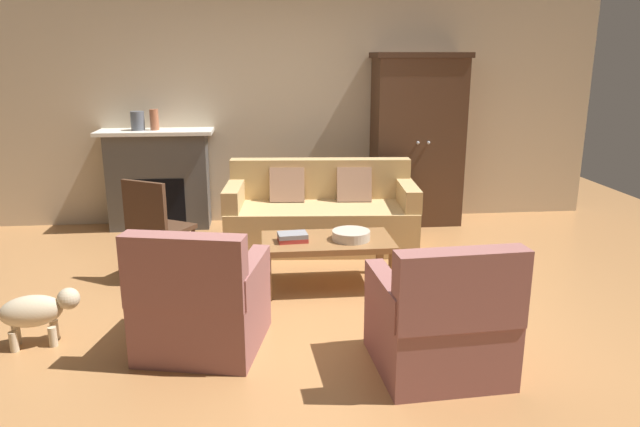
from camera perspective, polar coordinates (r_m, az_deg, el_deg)
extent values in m
plane|color=#B27A47|center=(4.79, -0.61, -8.50)|extent=(9.60, 9.60, 0.00)
cube|color=beige|center=(6.95, -2.61, 10.83)|extent=(7.20, 0.10, 2.80)
cube|color=#4C4947|center=(6.90, -15.37, 3.06)|extent=(1.10, 0.36, 1.08)
cube|color=black|center=(6.77, -15.49, 1.09)|extent=(0.60, 0.01, 0.52)
cube|color=white|center=(6.79, -15.72, 7.65)|extent=(1.26, 0.48, 0.04)
cube|color=#472D1E|center=(6.90, 9.37, 6.81)|extent=(1.00, 0.52, 1.89)
cube|color=#3C271A|center=(6.83, 9.73, 14.94)|extent=(1.06, 0.55, 0.06)
sphere|color=#ADAFB5|center=(6.61, 9.50, 6.79)|extent=(0.04, 0.04, 0.04)
sphere|color=#ADAFB5|center=(6.65, 10.51, 6.78)|extent=(0.04, 0.04, 0.04)
cube|color=tan|center=(6.04, 0.11, -1.22)|extent=(1.96, 0.99, 0.44)
cube|color=tan|center=(6.26, 0.03, 3.44)|extent=(1.91, 0.33, 0.42)
cube|color=tan|center=(5.99, -8.33, 1.77)|extent=(0.22, 0.81, 0.22)
cube|color=tan|center=(6.04, 8.49, 1.86)|extent=(0.22, 0.81, 0.22)
cube|color=#9E755B|center=(6.13, -3.21, 2.79)|extent=(0.37, 0.21, 0.37)
cube|color=#9E755B|center=(6.15, 3.33, 2.82)|extent=(0.37, 0.21, 0.37)
cube|color=olive|center=(4.96, 0.70, -2.77)|extent=(1.10, 0.60, 0.05)
cube|color=brown|center=(4.75, -5.10, -6.32)|extent=(0.06, 0.06, 0.37)
cube|color=brown|center=(4.87, 7.05, -5.85)|extent=(0.06, 0.06, 0.37)
cube|color=brown|center=(5.24, -5.20, -4.25)|extent=(0.06, 0.06, 0.37)
cube|color=brown|center=(5.34, 5.83, -3.88)|extent=(0.06, 0.06, 0.37)
cylinder|color=beige|center=(4.93, 3.04, -2.11)|extent=(0.32, 0.32, 0.08)
cube|color=#B73833|center=(4.89, -2.66, -2.51)|extent=(0.25, 0.19, 0.04)
cube|color=gray|center=(4.88, -2.69, -2.11)|extent=(0.26, 0.19, 0.04)
cylinder|color=#565B66|center=(6.81, -17.31, 8.59)|extent=(0.15, 0.15, 0.21)
cylinder|color=#A86042|center=(6.78, -15.81, 8.77)|extent=(0.09, 0.09, 0.23)
cube|color=#935B56|center=(4.10, -11.20, -9.77)|extent=(0.91, 0.91, 0.42)
cube|color=#935B56|center=(3.67, -13.04, -5.50)|extent=(0.78, 0.33, 0.46)
cube|color=#935B56|center=(3.90, -6.79, -6.01)|extent=(0.27, 0.71, 0.20)
cube|color=#935B56|center=(4.10, -15.82, -5.41)|extent=(0.27, 0.71, 0.20)
cube|color=#935B56|center=(3.84, 11.30, -11.58)|extent=(0.81, 0.81, 0.42)
cube|color=#935B56|center=(3.40, 13.51, -7.20)|extent=(0.77, 0.21, 0.46)
cube|color=#935B56|center=(3.84, 16.19, -6.85)|extent=(0.16, 0.71, 0.20)
cube|color=#935B56|center=(3.61, 6.61, -7.73)|extent=(0.16, 0.71, 0.20)
cube|color=#472D1E|center=(5.38, -15.08, -1.46)|extent=(0.60, 0.60, 0.04)
cylinder|color=#472D1E|center=(5.47, -12.12, -3.47)|extent=(0.04, 0.04, 0.41)
cylinder|color=#472D1E|center=(5.70, -15.18, -2.90)|extent=(0.04, 0.04, 0.41)
cylinder|color=#472D1E|center=(5.19, -14.64, -4.65)|extent=(0.04, 0.04, 0.41)
cylinder|color=#472D1E|center=(5.44, -17.74, -3.99)|extent=(0.04, 0.04, 0.41)
cube|color=#472D1E|center=(5.17, -16.68, 0.57)|extent=(0.40, 0.26, 0.45)
ellipsoid|color=beige|center=(4.46, -26.26, -8.51)|extent=(0.43, 0.28, 0.22)
sphere|color=beige|center=(4.40, -23.24, -7.60)|extent=(0.15, 0.15, 0.15)
cylinder|color=beige|center=(4.56, -24.39, -10.23)|extent=(0.06, 0.06, 0.14)
cylinder|color=beige|center=(4.46, -24.53, -10.82)|extent=(0.06, 0.06, 0.14)
cylinder|color=beige|center=(4.60, -27.40, -10.39)|extent=(0.06, 0.06, 0.14)
cylinder|color=beige|center=(4.50, -27.62, -10.98)|extent=(0.06, 0.06, 0.14)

